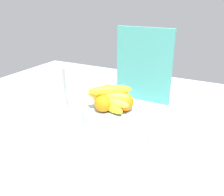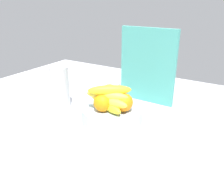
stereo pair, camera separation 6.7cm
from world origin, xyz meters
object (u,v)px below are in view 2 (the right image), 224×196
banana_bunch (108,98)px  fruit_bowl (112,114)px  thermos_tumbler (60,87)px  orange_center (124,102)px  orange_front_left (110,92)px  orange_front_right (103,102)px  cutting_board (147,66)px  jar_lid (154,144)px

banana_bunch → fruit_bowl: bearing=97.0°
thermos_tumbler → orange_center: bearing=-0.2°
orange_front_left → orange_front_right: 11.01cm
orange_front_left → cutting_board: bearing=70.8°
orange_front_left → jar_lid: (26.94, -13.45, -9.33)cm
orange_front_left → banana_bunch: bearing=-60.4°
fruit_bowl → cutting_board: bearing=83.6°
fruit_bowl → cutting_board: size_ratio=0.71×
orange_front_left → orange_center: (10.54, -6.12, 0.00)cm
orange_center → jar_lid: orange_center is taller
fruit_bowl → cutting_board: 31.23cm
orange_front_left → banana_bunch: (5.00, -8.78, 1.61)cm
fruit_bowl → thermos_tumbler: 28.83cm
orange_front_right → cutting_board: cutting_board is taller
orange_center → jar_lid: bearing=-24.1°
orange_center → cutting_board: size_ratio=0.20×
orange_center → fruit_bowl: bearing=172.7°
jar_lid → orange_front_left: bearing=153.5°
cutting_board → jar_lid: cutting_board is taller
orange_front_left → orange_center: bearing=-30.2°
orange_center → cutting_board: (-2.88, 28.11, 7.83)cm
jar_lid → thermos_tumbler: bearing=171.6°
orange_center → jar_lid: 20.25cm
orange_front_left → cutting_board: size_ratio=0.20×
orange_front_right → fruit_bowl: bearing=77.0°
banana_bunch → jar_lid: (21.94, -4.67, -10.94)cm
banana_bunch → cutting_board: size_ratio=0.50×
orange_center → cutting_board: bearing=95.9°
orange_center → thermos_tumbler: thermos_tumbler is taller
fruit_bowl → orange_front_right: orange_front_right is taller
thermos_tumbler → jar_lid: thermos_tumbler is taller
orange_center → cutting_board: cutting_board is taller
orange_center → banana_bunch: banana_bunch is taller
orange_front_left → orange_center: same height
banana_bunch → thermos_tumbler: (-28.46, 2.77, -1.87)cm
orange_front_left → orange_front_right: (3.39, -10.48, 0.00)cm
orange_center → thermos_tumbler: (-33.99, 0.11, -0.25)cm
fruit_bowl → orange_center: orange_center is taller
orange_front_right → cutting_board: size_ratio=0.20×
fruit_bowl → banana_bunch: 9.21cm
cutting_board → jar_lid: bearing=-60.5°
orange_front_left → fruit_bowl: bearing=-49.5°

